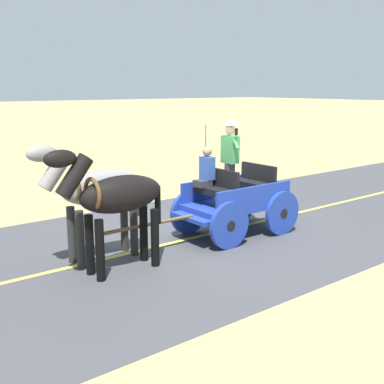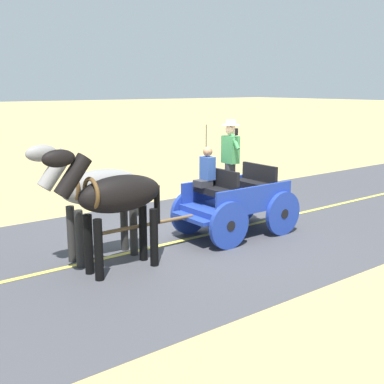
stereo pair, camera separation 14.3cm
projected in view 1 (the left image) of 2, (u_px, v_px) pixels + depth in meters
name	position (u px, v px, depth m)	size (l,w,h in m)	color
ground_plane	(212.00, 234.00, 10.59)	(200.00, 200.00, 0.00)	tan
road_surface	(212.00, 234.00, 10.59)	(6.62, 160.00, 0.01)	#424247
road_centre_stripe	(212.00, 233.00, 10.59)	(0.12, 160.00, 0.00)	#DBCC4C
horse_drawn_carriage	(233.00, 198.00, 10.36)	(1.42, 4.50, 2.50)	#1E3899
horse_near_side	(116.00, 197.00, 8.16)	(0.58, 2.13, 2.21)	black
horse_off_side	(96.00, 190.00, 8.72)	(0.57, 2.13, 2.21)	gray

